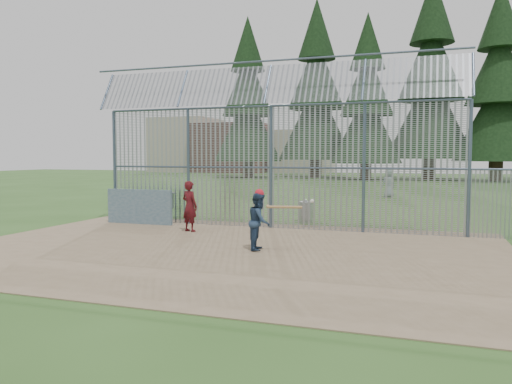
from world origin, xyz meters
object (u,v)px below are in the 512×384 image
at_px(batter, 259,221).
at_px(dugout_wall, 139,207).
at_px(trash_can, 306,212).
at_px(bleacher, 141,199).
at_px(onlooker, 190,206).

bearing_deg(batter, dugout_wall, 48.78).
distance_m(trash_can, bleacher, 8.64).
relative_size(dugout_wall, onlooker, 1.58).
bearing_deg(onlooker, bleacher, -28.72).
bearing_deg(trash_can, bleacher, 163.75).
distance_m(dugout_wall, trash_can, 5.88).
xyz_separation_m(onlooker, trash_can, (2.90, 3.46, -0.43)).
distance_m(dugout_wall, batter, 6.36).
height_order(onlooker, trash_can, onlooker).
relative_size(dugout_wall, bleacher, 0.83).
bearing_deg(onlooker, dugout_wall, -3.83).
distance_m(batter, trash_can, 5.67).
bearing_deg(batter, trash_can, -9.40).
distance_m(batter, bleacher, 11.68).
distance_m(onlooker, trash_can, 4.53).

